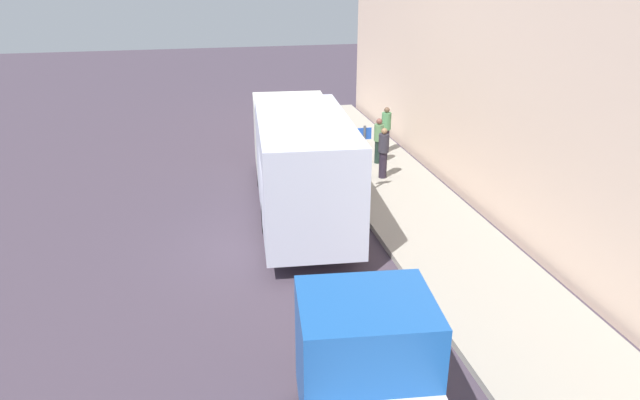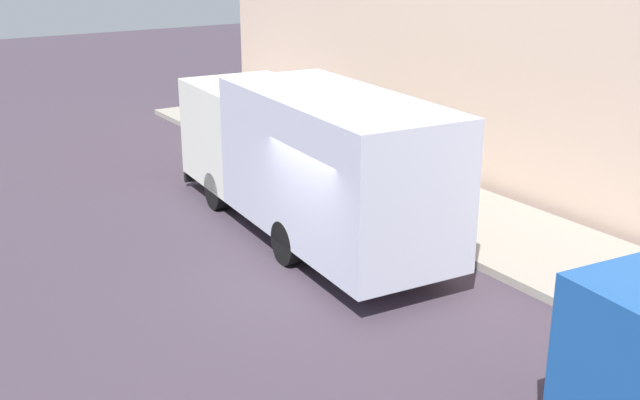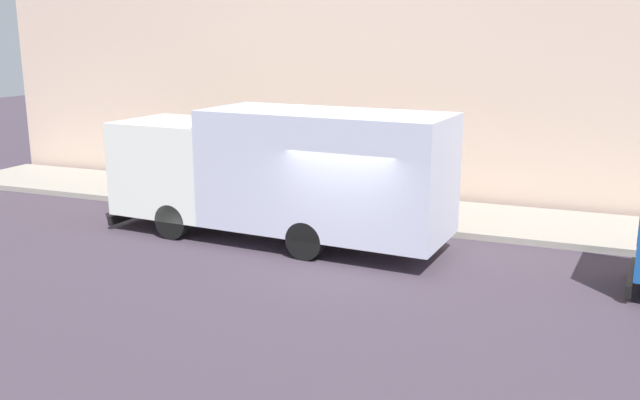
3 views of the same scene
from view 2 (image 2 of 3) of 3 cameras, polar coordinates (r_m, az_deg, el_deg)
The scene contains 8 objects.
ground at distance 14.73m, azimuth -0.98°, elevation -5.84°, with size 80.00×80.00×0.00m, color #3F3440.
sidewalk at distance 17.43m, azimuth 12.09°, elevation -1.97°, with size 3.31×30.00×0.17m, color gray.
large_utility_truck at distance 16.37m, azimuth -1.07°, elevation 3.25°, with size 3.04×8.77×3.23m.
pedestrian_walking at distance 19.93m, azimuth 3.76°, elevation 4.09°, with size 0.50×0.50×1.75m.
pedestrian_standing at distance 21.33m, azimuth 1.96°, elevation 4.99°, with size 0.41×0.41×1.68m.
pedestrian_third at distance 22.68m, azimuth 1.59°, elevation 5.96°, with size 0.42×0.42×1.77m.
traffic_cone_orange at distance 22.04m, azimuth -1.69°, elevation 4.01°, with size 0.49×0.49×0.71m, color orange.
street_sign_post at distance 18.08m, azimuth 3.65°, elevation 3.94°, with size 0.44×0.08×2.26m.
Camera 2 is at (-7.10, -11.35, 6.14)m, focal length 44.07 mm.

